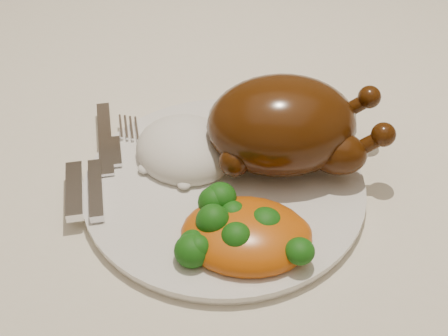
# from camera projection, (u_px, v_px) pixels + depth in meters

# --- Properties ---
(dining_table) EXTENTS (1.60, 0.90, 0.76)m
(dining_table) POSITION_uv_depth(u_px,v_px,m) (267.00, 189.00, 0.77)
(dining_table) COLOR brown
(dining_table) RESTS_ON floor
(tablecloth) EXTENTS (1.73, 1.03, 0.18)m
(tablecloth) POSITION_uv_depth(u_px,v_px,m) (270.00, 144.00, 0.72)
(tablecloth) COLOR #EDE4CC
(tablecloth) RESTS_ON dining_table
(dinner_plate) EXTENTS (0.31, 0.31, 0.01)m
(dinner_plate) POSITION_uv_depth(u_px,v_px,m) (224.00, 187.00, 0.62)
(dinner_plate) COLOR silver
(dinner_plate) RESTS_ON tablecloth
(roast_chicken) EXTENTS (0.19, 0.15, 0.09)m
(roast_chicken) POSITION_uv_depth(u_px,v_px,m) (286.00, 125.00, 0.61)
(roast_chicken) COLOR #442307
(roast_chicken) RESTS_ON dinner_plate
(rice_mound) EXTENTS (0.13, 0.12, 0.05)m
(rice_mound) POSITION_uv_depth(u_px,v_px,m) (186.00, 150.00, 0.64)
(rice_mound) COLOR white
(rice_mound) RESTS_ON dinner_plate
(mac_and_cheese) EXTENTS (0.13, 0.10, 0.05)m
(mac_and_cheese) POSITION_uv_depth(u_px,v_px,m) (243.00, 232.00, 0.55)
(mac_and_cheese) COLOR #D45B0D
(mac_and_cheese) RESTS_ON dinner_plate
(cutlery) EXTENTS (0.07, 0.18, 0.01)m
(cutlery) POSITION_uv_depth(u_px,v_px,m) (94.00, 173.00, 0.62)
(cutlery) COLOR silver
(cutlery) RESTS_ON dinner_plate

